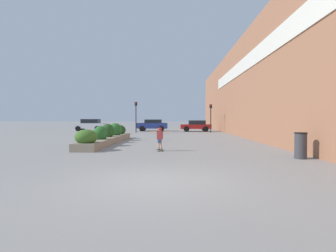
# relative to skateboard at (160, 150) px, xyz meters

# --- Properties ---
(ground_plane) EXTENTS (300.00, 300.00, 0.00)m
(ground_plane) POSITION_rel_skateboard_xyz_m (0.23, -6.55, -0.07)
(ground_plane) COLOR gray
(building_wall_right) EXTENTS (0.67, 49.69, 8.98)m
(building_wall_right) POSITION_rel_skateboard_xyz_m (6.93, 13.01, 4.43)
(building_wall_right) COLOR #9E6647
(building_wall_right) RESTS_ON ground_plane
(planter_box) EXTENTS (1.22, 10.13, 1.32)m
(planter_box) POSITION_rel_skateboard_xyz_m (-3.79, 4.22, 0.38)
(planter_box) COLOR gray
(planter_box) RESTS_ON ground_plane
(skateboard) EXTENTS (0.32, 0.65, 0.09)m
(skateboard) POSITION_rel_skateboard_xyz_m (0.00, 0.00, 0.00)
(skateboard) COLOR black
(skateboard) RESTS_ON ground_plane
(skateboarder) EXTENTS (1.03, 0.27, 1.11)m
(skateboarder) POSITION_rel_skateboard_xyz_m (0.00, 0.00, 0.70)
(skateboarder) COLOR tan
(skateboarder) RESTS_ON skateboard
(trash_bin) EXTENTS (0.50, 0.50, 1.08)m
(trash_bin) POSITION_rel_skateboard_xyz_m (5.96, -2.39, 0.48)
(trash_bin) COLOR #38383D
(trash_bin) RESTS_ON ground_plane
(car_leftmost) EXTENTS (4.15, 1.87, 1.60)m
(car_leftmost) POSITION_rel_skateboard_xyz_m (-10.82, 21.88, 0.77)
(car_leftmost) COLOR silver
(car_leftmost) RESTS_ON ground_plane
(car_center_left) EXTENTS (4.27, 1.94, 1.35)m
(car_center_left) POSITION_rel_skateboard_xyz_m (11.65, 20.59, 0.65)
(car_center_left) COLOR slate
(car_center_left) RESTS_ON ground_plane
(car_center_right) EXTENTS (3.91, 1.87, 1.43)m
(car_center_right) POSITION_rel_skateboard_xyz_m (3.45, 20.71, 0.70)
(car_center_right) COLOR maroon
(car_center_right) RESTS_ON ground_plane
(car_rightmost) EXTENTS (4.07, 1.92, 1.55)m
(car_rightmost) POSITION_rel_skateboard_xyz_m (-2.30, 21.70, 0.76)
(car_rightmost) COLOR navy
(car_rightmost) RESTS_ON ground_plane
(traffic_light_left) EXTENTS (0.28, 0.30, 3.64)m
(traffic_light_left) POSITION_rel_skateboard_xyz_m (-3.87, 17.43, 2.40)
(traffic_light_left) COLOR black
(traffic_light_left) RESTS_ON ground_plane
(traffic_light_right) EXTENTS (0.28, 0.30, 3.36)m
(traffic_light_right) POSITION_rel_skateboard_xyz_m (4.97, 17.78, 2.23)
(traffic_light_right) COLOR black
(traffic_light_right) RESTS_ON ground_plane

